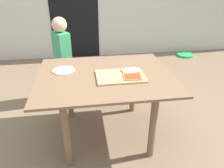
{
  "coord_description": "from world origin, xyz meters",
  "views": [
    {
      "loc": [
        -0.2,
        -1.79,
        1.52
      ],
      "look_at": [
        0.07,
        0.0,
        0.58
      ],
      "focal_mm": 34.24,
      "sensor_mm": 36.0,
      "label": 1
    }
  ],
  "objects_px": {
    "dining_table": "(105,85)",
    "cutting_board": "(120,76)",
    "pizza_slice_far_right": "(130,71)",
    "garden_hose_coil": "(185,55)",
    "pizza_slice_near_right": "(133,77)",
    "plate_white_left": "(64,70)",
    "child_left": "(63,54)"
  },
  "relations": [
    {
      "from": "cutting_board",
      "to": "child_left",
      "type": "relative_size",
      "value": 0.4
    },
    {
      "from": "cutting_board",
      "to": "pizza_slice_far_right",
      "type": "relative_size",
      "value": 2.48
    },
    {
      "from": "dining_table",
      "to": "cutting_board",
      "type": "distance_m",
      "value": 0.19
    },
    {
      "from": "pizza_slice_near_right",
      "to": "child_left",
      "type": "height_order",
      "value": "child_left"
    },
    {
      "from": "pizza_slice_near_right",
      "to": "child_left",
      "type": "distance_m",
      "value": 1.14
    },
    {
      "from": "cutting_board",
      "to": "garden_hose_coil",
      "type": "xyz_separation_m",
      "value": [
        1.78,
        2.23,
        -0.67
      ]
    },
    {
      "from": "pizza_slice_far_right",
      "to": "child_left",
      "type": "xyz_separation_m",
      "value": [
        -0.68,
        0.8,
        -0.08
      ]
    },
    {
      "from": "cutting_board",
      "to": "child_left",
      "type": "height_order",
      "value": "child_left"
    },
    {
      "from": "pizza_slice_near_right",
      "to": "pizza_slice_far_right",
      "type": "bearing_deg",
      "value": 86.08
    },
    {
      "from": "dining_table",
      "to": "child_left",
      "type": "height_order",
      "value": "child_left"
    },
    {
      "from": "pizza_slice_far_right",
      "to": "cutting_board",
      "type": "bearing_deg",
      "value": -148.48
    },
    {
      "from": "dining_table",
      "to": "pizza_slice_far_right",
      "type": "height_order",
      "value": "pizza_slice_far_right"
    },
    {
      "from": "cutting_board",
      "to": "garden_hose_coil",
      "type": "distance_m",
      "value": 2.93
    },
    {
      "from": "cutting_board",
      "to": "plate_white_left",
      "type": "height_order",
      "value": "cutting_board"
    },
    {
      "from": "pizza_slice_near_right",
      "to": "cutting_board",
      "type": "bearing_deg",
      "value": 148.02
    },
    {
      "from": "cutting_board",
      "to": "child_left",
      "type": "bearing_deg",
      "value": 123.46
    },
    {
      "from": "cutting_board",
      "to": "garden_hose_coil",
      "type": "height_order",
      "value": "cutting_board"
    },
    {
      "from": "cutting_board",
      "to": "pizza_slice_near_right",
      "type": "xyz_separation_m",
      "value": [
        0.1,
        -0.06,
        0.02
      ]
    },
    {
      "from": "pizza_slice_near_right",
      "to": "child_left",
      "type": "relative_size",
      "value": 0.16
    },
    {
      "from": "child_left",
      "to": "pizza_slice_far_right",
      "type": "bearing_deg",
      "value": -49.65
    },
    {
      "from": "dining_table",
      "to": "pizza_slice_near_right",
      "type": "distance_m",
      "value": 0.3
    },
    {
      "from": "dining_table",
      "to": "cutting_board",
      "type": "relative_size",
      "value": 2.86
    },
    {
      "from": "pizza_slice_far_right",
      "to": "garden_hose_coil",
      "type": "distance_m",
      "value": 2.82
    },
    {
      "from": "dining_table",
      "to": "garden_hose_coil",
      "type": "xyz_separation_m",
      "value": [
        1.92,
        2.16,
        -0.56
      ]
    },
    {
      "from": "child_left",
      "to": "garden_hose_coil",
      "type": "height_order",
      "value": "child_left"
    },
    {
      "from": "child_left",
      "to": "garden_hose_coil",
      "type": "distance_m",
      "value": 2.79
    },
    {
      "from": "cutting_board",
      "to": "pizza_slice_far_right",
      "type": "height_order",
      "value": "pizza_slice_far_right"
    },
    {
      "from": "dining_table",
      "to": "pizza_slice_far_right",
      "type": "distance_m",
      "value": 0.27
    },
    {
      "from": "pizza_slice_far_right",
      "to": "plate_white_left",
      "type": "xyz_separation_m",
      "value": [
        -0.62,
        0.15,
        -0.02
      ]
    },
    {
      "from": "pizza_slice_near_right",
      "to": "plate_white_left",
      "type": "distance_m",
      "value": 0.67
    },
    {
      "from": "cutting_board",
      "to": "pizza_slice_far_right",
      "type": "xyz_separation_m",
      "value": [
        0.11,
        0.07,
        0.02
      ]
    },
    {
      "from": "pizza_slice_near_right",
      "to": "pizza_slice_far_right",
      "type": "height_order",
      "value": "same"
    }
  ]
}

